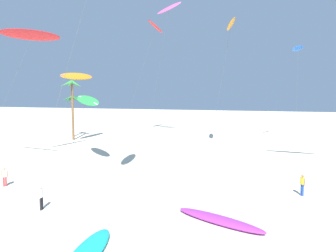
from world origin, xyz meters
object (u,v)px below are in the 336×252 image
grounded_kite_2 (219,220)px  person_mid_field (302,184)px  palm_tree_0 (73,102)px  person_near_right (41,197)px  flying_kite_8 (156,27)px  flying_kite_7 (87,100)px  palm_tree_1 (72,92)px  flying_kite_1 (32,35)px  person_near_left (5,176)px  flying_kite_10 (169,8)px  flying_kite_4 (298,49)px  flying_kite_2 (77,76)px  flying_kite_11 (231,24)px

grounded_kite_2 → person_mid_field: 8.76m
palm_tree_0 → person_near_right: size_ratio=4.53×
flying_kite_8 → grounded_kite_2: (17.94, -37.46, -19.86)m
flying_kite_7 → grounded_kite_2: bearing=-36.5°
palm_tree_0 → palm_tree_1: bearing=-55.5°
palm_tree_0 → flying_kite_1: flying_kite_1 is taller
person_near_left → person_near_right: person_near_right is taller
flying_kite_10 → person_mid_field: flying_kite_10 is taller
flying_kite_10 → person_near_right: flying_kite_10 is taller
flying_kite_4 → person_near_right: size_ratio=9.62×
person_mid_field → flying_kite_8: bearing=127.2°
flying_kite_7 → person_mid_field: bearing=-13.8°
flying_kite_1 → person_mid_field: bearing=-8.5°
flying_kite_2 → flying_kite_4: (32.33, 12.83, 4.49)m
palm_tree_1 → flying_kite_4: size_ratio=0.63×
flying_kite_11 → person_mid_field: bearing=-66.3°
palm_tree_1 → flying_kite_11: size_ratio=0.57×
flying_kite_11 → person_near_right: flying_kite_11 is taller
flying_kite_8 → person_near_right: bearing=-80.8°
flying_kite_4 → person_mid_field: bearing=-92.5°
flying_kite_10 → grounded_kite_2: (13.98, -33.20, -21.77)m
flying_kite_7 → palm_tree_1: bearing=129.9°
flying_kite_10 → flying_kite_1: bearing=-112.1°
palm_tree_0 → flying_kite_2: (5.66, -6.60, 4.13)m
flying_kite_7 → flying_kite_10: flying_kite_10 is taller
flying_kite_10 → palm_tree_0: bearing=-171.6°
grounded_kite_2 → flying_kite_4: bearing=80.0°
flying_kite_4 → person_mid_field: flying_kite_4 is taller
flying_kite_1 → person_near_left: 16.93m
palm_tree_0 → flying_kite_2: size_ratio=0.66×
flying_kite_2 → flying_kite_11: 24.06m
flying_kite_7 → person_near_left: 12.24m
flying_kite_2 → flying_kite_4: 35.07m
flying_kite_2 → grounded_kite_2: (25.84, -24.01, -10.27)m
flying_kite_4 → grounded_kite_2: (-6.49, -36.84, -14.77)m
person_near_right → person_mid_field: size_ratio=0.99×
person_near_left → flying_kite_8: bearing=89.4°
flying_kite_4 → flying_kite_11: flying_kite_11 is taller
flying_kite_11 → person_near_right: (-8.96, -26.44, -15.99)m
palm_tree_0 → flying_kite_11: (28.83, -5.74, 10.55)m
palm_tree_1 → flying_kite_7: palm_tree_1 is taller
flying_kite_4 → person_near_left: (-24.79, -34.88, -14.07)m
flying_kite_11 → person_near_right: size_ratio=10.65×
person_near_right → person_mid_field: (16.79, 8.59, 0.01)m
flying_kite_4 → flying_kite_10: bearing=-169.9°
flying_kite_1 → grounded_kite_2: (22.89, -11.24, -14.09)m
flying_kite_10 → person_near_left: bearing=-97.9°
flying_kite_7 → person_near_left: size_ratio=6.71×
flying_kite_1 → flying_kite_10: size_ratio=0.66×
palm_tree_0 → flying_kite_4: flying_kite_4 is taller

